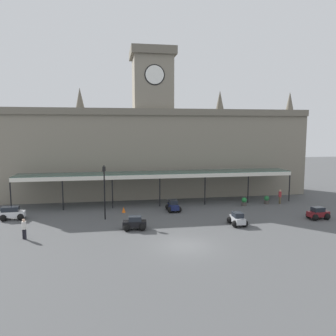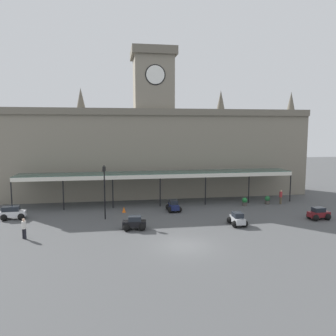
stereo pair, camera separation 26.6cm
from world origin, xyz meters
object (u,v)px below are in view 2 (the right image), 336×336
at_px(car_black_sedan, 134,224).
at_px(planter_near_kerb, 245,202).
at_px(pedestrian_near_entrance, 281,196).
at_px(car_maroon_sedan, 319,214).
at_px(victorian_lamppost, 105,186).
at_px(car_silver_sedan, 237,220).
at_px(planter_forecourt_centre, 267,200).
at_px(pedestrian_crossing_forecourt, 24,228).
at_px(car_navy_sedan, 174,206).
at_px(traffic_cone, 124,210).
at_px(car_white_estate, 13,214).

xyz_separation_m(car_black_sedan, planter_near_kerb, (12.92, 6.93, -0.01)).
bearing_deg(pedestrian_near_entrance, car_maroon_sedan, -86.83).
bearing_deg(victorian_lamppost, car_silver_sedan, -18.48).
xyz_separation_m(planter_near_kerb, planter_forecourt_centre, (2.96, 0.45, 0.00)).
relative_size(car_silver_sedan, pedestrian_crossing_forecourt, 1.23).
height_order(car_maroon_sedan, car_navy_sedan, same).
height_order(pedestrian_crossing_forecourt, traffic_cone, pedestrian_crossing_forecourt).
bearing_deg(car_silver_sedan, pedestrian_near_entrance, 42.38).
height_order(car_black_sedan, car_white_estate, car_white_estate).
relative_size(car_silver_sedan, car_white_estate, 0.90).
distance_m(car_white_estate, traffic_cone, 10.76).
bearing_deg(pedestrian_crossing_forecourt, planter_near_kerb, 20.25).
height_order(car_silver_sedan, pedestrian_crossing_forecourt, pedestrian_crossing_forecourt).
relative_size(car_silver_sedan, victorian_lamppost, 0.39).
bearing_deg(victorian_lamppost, car_navy_sedan, 16.36).
bearing_deg(planter_forecourt_centre, traffic_cone, -175.85).
distance_m(car_silver_sedan, traffic_cone, 11.91).
relative_size(pedestrian_near_entrance, planter_near_kerb, 1.74).
bearing_deg(car_white_estate, car_black_sedan, -24.41).
bearing_deg(car_navy_sedan, planter_forecourt_centre, 7.65).
relative_size(car_white_estate, pedestrian_near_entrance, 1.38).
bearing_deg(car_white_estate, pedestrian_crossing_forecourt, -67.41).
bearing_deg(planter_near_kerb, car_black_sedan, -151.77).
distance_m(car_silver_sedan, car_white_estate, 21.45).
relative_size(car_maroon_sedan, planter_forecourt_centre, 2.21).
height_order(car_maroon_sedan, car_black_sedan, same).
xyz_separation_m(pedestrian_near_entrance, traffic_cone, (-18.16, -1.01, -0.61)).
relative_size(car_maroon_sedan, car_white_estate, 0.92).
bearing_deg(car_white_estate, planter_near_kerb, 4.09).
bearing_deg(car_white_estate, traffic_cone, 5.28).
relative_size(car_silver_sedan, car_black_sedan, 0.98).
bearing_deg(planter_forecourt_centre, car_silver_sedan, -130.80).
bearing_deg(car_maroon_sedan, car_white_estate, 170.72).
distance_m(car_black_sedan, pedestrian_near_entrance, 18.86).
bearing_deg(car_white_estate, car_silver_sedan, -14.59).
distance_m(car_silver_sedan, victorian_lamppost, 12.87).
bearing_deg(pedestrian_crossing_forecourt, car_maroon_sedan, 3.22).
distance_m(victorian_lamppost, planter_forecourt_centre, 19.03).
relative_size(car_silver_sedan, pedestrian_near_entrance, 1.23).
relative_size(car_black_sedan, pedestrian_near_entrance, 1.27).
relative_size(car_silver_sedan, planter_near_kerb, 2.15).
relative_size(car_white_estate, pedestrian_crossing_forecourt, 1.38).
bearing_deg(victorian_lamppost, planter_near_kerb, 11.52).
bearing_deg(car_maroon_sedan, victorian_lamppost, 170.65).
relative_size(car_maroon_sedan, car_navy_sedan, 1.03).
height_order(traffic_cone, planter_near_kerb, planter_near_kerb).
relative_size(victorian_lamppost, planter_near_kerb, 5.50).
relative_size(victorian_lamppost, traffic_cone, 8.87).
distance_m(car_silver_sedan, car_navy_sedan, 7.74).
distance_m(car_black_sedan, car_navy_sedan, 7.39).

